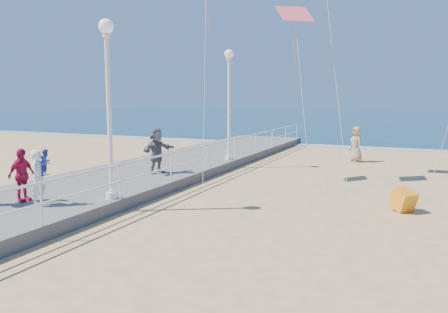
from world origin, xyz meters
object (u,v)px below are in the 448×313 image
at_px(lamp_post_mid, 108,90).
at_px(box_kite, 403,202).
at_px(spectator_3, 22,175).
at_px(woman_holding_toddler, 39,178).
at_px(toddler_held, 46,162).
at_px(beach_walker_c, 356,144).
at_px(lamp_post_far, 229,93).
at_px(spectator_5, 157,151).

relative_size(lamp_post_mid, box_kite, 8.87).
height_order(spectator_3, box_kite, spectator_3).
relative_size(spectator_3, box_kite, 2.63).
height_order(woman_holding_toddler, toddler_held, toddler_held).
distance_m(woman_holding_toddler, beach_walker_c, 16.63).
relative_size(lamp_post_far, spectator_5, 2.88).
height_order(toddler_held, box_kite, toddler_held).
bearing_deg(woman_holding_toddler, toddler_held, -61.77).
relative_size(lamp_post_mid, woman_holding_toddler, 3.32).
bearing_deg(lamp_post_far, woman_holding_toddler, -97.13).
distance_m(lamp_post_far, box_kite, 10.36).
relative_size(toddler_held, box_kite, 1.28).
bearing_deg(lamp_post_far, toddler_held, -96.42).
bearing_deg(beach_walker_c, spectator_3, -62.89).
distance_m(spectator_5, beach_walker_c, 11.42).
xyz_separation_m(beach_walker_c, box_kite, (2.68, -10.12, -0.65)).
xyz_separation_m(woman_holding_toddler, toddler_held, (0.15, 0.15, 0.43)).
relative_size(beach_walker_c, box_kite, 3.18).
xyz_separation_m(toddler_held, box_kite, (9.30, 4.92, -1.33)).
relative_size(lamp_post_far, woman_holding_toddler, 3.32).
distance_m(lamp_post_far, spectator_3, 10.89).
xyz_separation_m(lamp_post_far, toddler_held, (-1.17, -10.38, -2.03)).
bearing_deg(spectator_5, woman_holding_toddler, -170.35).
distance_m(beach_walker_c, box_kite, 10.49).
bearing_deg(spectator_3, lamp_post_far, -14.96).
height_order(toddler_held, spectator_3, toddler_held).
xyz_separation_m(lamp_post_far, spectator_3, (-2.17, -10.38, -2.47)).
xyz_separation_m(spectator_5, beach_walker_c, (6.64, 9.29, -0.37)).
height_order(lamp_post_far, toddler_held, lamp_post_far).
bearing_deg(spectator_3, box_kite, -67.62).
bearing_deg(lamp_post_mid, spectator_3, -147.55).
bearing_deg(woman_holding_toddler, beach_walker_c, -40.79).
relative_size(spectator_5, box_kite, 3.08).
bearing_deg(spectator_5, lamp_post_mid, -153.87).
relative_size(woman_holding_toddler, toddler_held, 2.09).
bearing_deg(lamp_post_far, beach_walker_c, 40.48).
relative_size(spectator_3, spectator_5, 0.86).
bearing_deg(beach_walker_c, lamp_post_far, -85.52).
bearing_deg(spectator_5, box_kite, -84.19).
bearing_deg(box_kite, spectator_5, 128.45).
xyz_separation_m(spectator_3, spectator_5, (0.98, 5.75, 0.13)).
distance_m(spectator_3, box_kite, 11.45).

